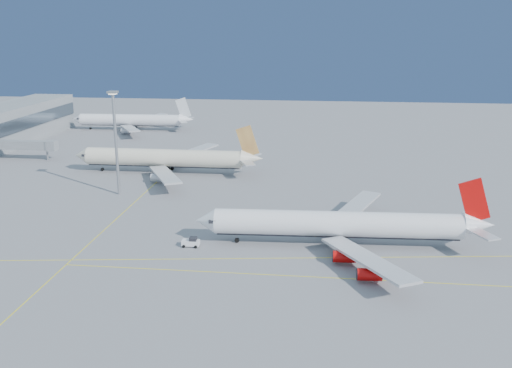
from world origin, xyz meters
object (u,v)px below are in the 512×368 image
(airliner_virgin, at_px, (343,225))
(airliner_third, at_px, (133,120))
(pushback_tug, at_px, (191,242))
(airliner_etihad, at_px, (168,158))
(light_mast, at_px, (115,134))

(airliner_virgin, distance_m, airliner_third, 159.00)
(airliner_third, distance_m, pushback_tug, 147.56)
(airliner_etihad, bearing_deg, airliner_third, 116.31)
(airliner_etihad, distance_m, pushback_tug, 64.65)
(airliner_third, relative_size, light_mast, 1.96)
(airliner_virgin, height_order, airliner_etihad, airliner_etihad)
(airliner_third, bearing_deg, pushback_tug, -68.66)
(airliner_third, relative_size, pushback_tug, 15.16)
(airliner_virgin, bearing_deg, pushback_tug, -174.58)
(airliner_third, bearing_deg, light_mast, -75.41)
(airliner_virgin, height_order, light_mast, light_mast)
(airliner_etihad, xyz_separation_m, light_mast, (-7.20, -24.82, 11.92))
(pushback_tug, bearing_deg, airliner_virgin, 8.19)
(light_mast, bearing_deg, airliner_third, 106.40)
(airliner_etihad, distance_m, light_mast, 28.46)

